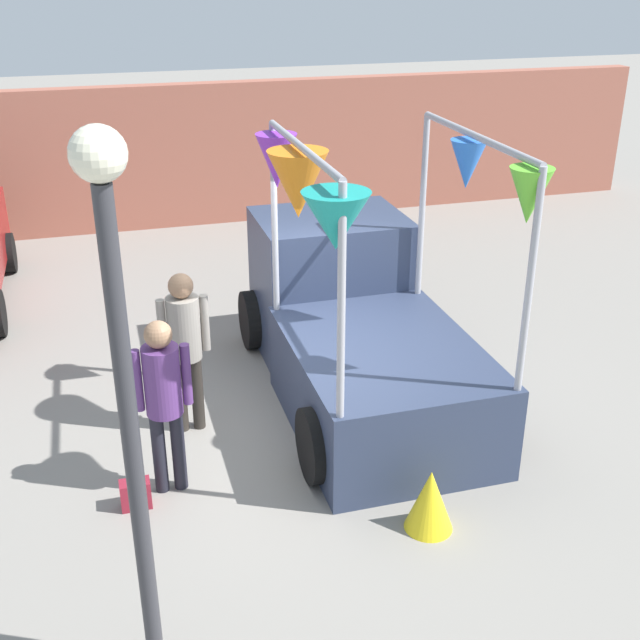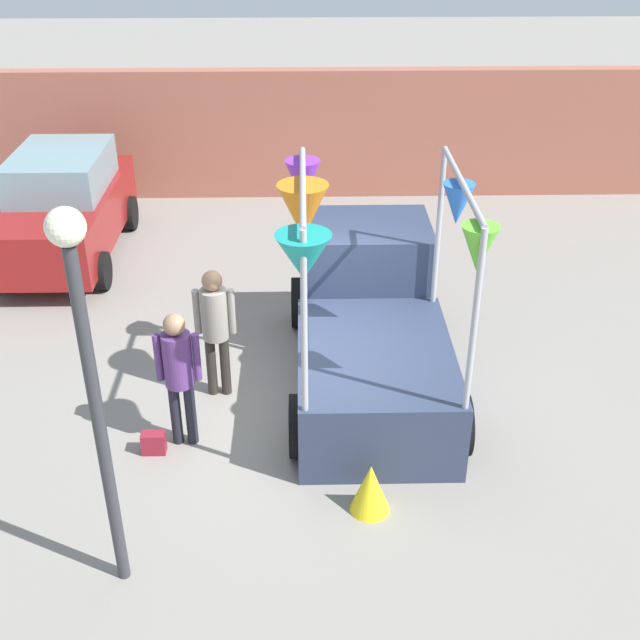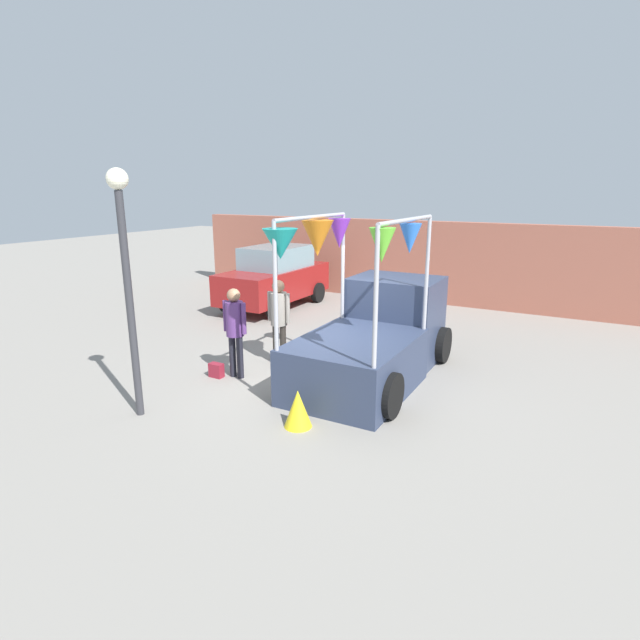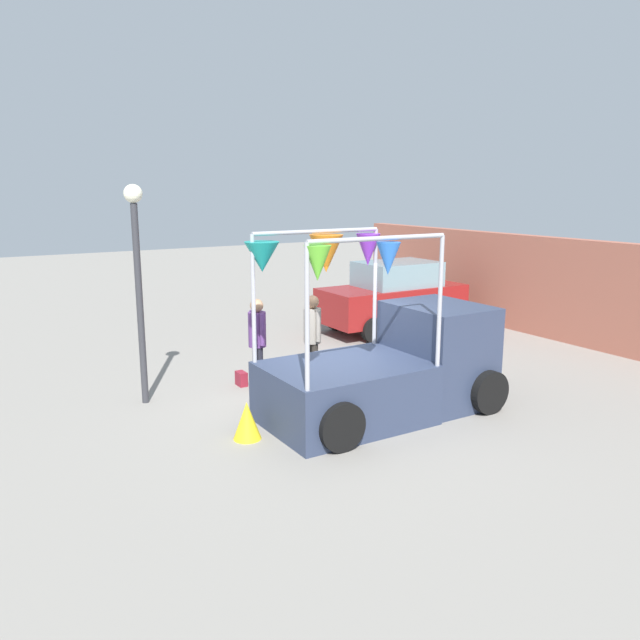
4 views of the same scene
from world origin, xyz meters
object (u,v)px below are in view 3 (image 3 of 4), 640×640
object	(u,v)px
vendor_truck	(376,332)
person_customer	(235,324)
parked_car	(275,277)
handbag	(216,370)
folded_kite_bundle_sunflower	(298,409)
person_vendor	(279,314)
street_lamp	(125,260)

from	to	relation	value
vendor_truck	person_customer	xyz separation A→B (m)	(-2.30, -1.49, 0.21)
parked_car	handbag	bearing A→B (deg)	-67.17
handbag	folded_kite_bundle_sunflower	bearing A→B (deg)	-22.29
vendor_truck	parked_car	xyz separation A→B (m)	(-5.00, 3.89, 0.07)
person_customer	handbag	size ratio (longest dim) A/B	6.34
vendor_truck	person_vendor	bearing A→B (deg)	-167.02
person_vendor	person_customer	bearing A→B (deg)	-107.58
parked_car	person_vendor	size ratio (longest dim) A/B	2.22
handbag	vendor_truck	bearing A→B (deg)	32.47
vendor_truck	street_lamp	bearing A→B (deg)	-126.45
parked_car	person_customer	world-z (taller)	parked_car
person_customer	folded_kite_bundle_sunflower	size ratio (longest dim) A/B	2.96
handbag	folded_kite_bundle_sunflower	world-z (taller)	folded_kite_bundle_sunflower
vendor_truck	person_customer	distance (m)	2.75
parked_car	handbag	distance (m)	6.11
parked_car	handbag	size ratio (longest dim) A/B	14.29
person_customer	handbag	bearing A→B (deg)	-150.26
vendor_truck	person_vendor	xyz separation A→B (m)	(-1.98, -0.46, 0.22)
vendor_truck	street_lamp	world-z (taller)	street_lamp
person_vendor	folded_kite_bundle_sunflower	size ratio (longest dim) A/B	3.00
person_customer	parked_car	bearing A→B (deg)	116.65
street_lamp	folded_kite_bundle_sunflower	bearing A→B (deg)	19.33
street_lamp	folded_kite_bundle_sunflower	size ratio (longest dim) A/B	6.49
vendor_truck	person_vendor	distance (m)	2.04
person_vendor	street_lamp	bearing A→B (deg)	-102.18
street_lamp	person_vendor	bearing A→B (deg)	77.82
person_customer	folded_kite_bundle_sunflower	bearing A→B (deg)	-29.65
vendor_truck	parked_car	bearing A→B (deg)	142.14
person_customer	street_lamp	size ratio (longest dim) A/B	0.46
parked_car	folded_kite_bundle_sunflower	xyz separation A→B (m)	(4.85, -6.60, -0.64)
handbag	street_lamp	bearing A→B (deg)	-90.00
person_customer	street_lamp	distance (m)	2.59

